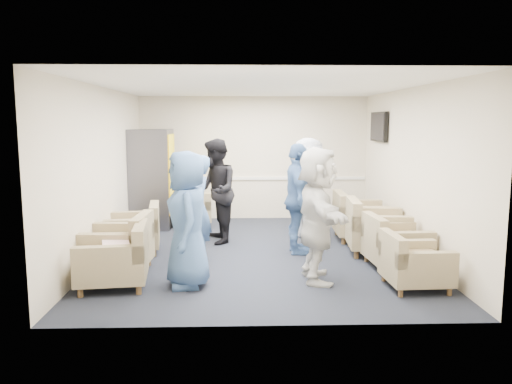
{
  "coord_description": "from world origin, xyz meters",
  "views": [
    {
      "loc": [
        -0.3,
        -8.03,
        2.14
      ],
      "look_at": [
        -0.04,
        0.2,
        0.99
      ],
      "focal_mm": 35.0,
      "sensor_mm": 36.0,
      "label": 1
    }
  ],
  "objects_px": {
    "armchair_left_mid": "(121,248)",
    "armchair_right_near": "(412,265)",
    "armchair_right_midfar": "(373,230)",
    "person_mid_right": "(297,199)",
    "person_back_left": "(216,191)",
    "vending_machine": "(152,179)",
    "person_front_left": "(187,219)",
    "person_front_right": "(318,215)",
    "armchair_corner": "(192,211)",
    "armchair_left_far": "(137,232)",
    "armchair_left_near": "(117,261)",
    "person_mid_left": "(198,209)",
    "armchair_right_midnear": "(393,245)",
    "person_back_right": "(308,189)",
    "armchair_right_far": "(357,220)"
  },
  "relations": [
    {
      "from": "armchair_left_far",
      "to": "person_back_right",
      "type": "relative_size",
      "value": 0.52
    },
    {
      "from": "person_front_right",
      "to": "person_mid_right",
      "type": "bearing_deg",
      "value": 4.84
    },
    {
      "from": "armchair_right_near",
      "to": "armchair_corner",
      "type": "height_order",
      "value": "armchair_right_near"
    },
    {
      "from": "armchair_left_far",
      "to": "armchair_right_midnear",
      "type": "xyz_separation_m",
      "value": [
        3.98,
        -1.01,
        -0.01
      ]
    },
    {
      "from": "armchair_left_mid",
      "to": "person_mid_left",
      "type": "relative_size",
      "value": 0.57
    },
    {
      "from": "armchair_left_near",
      "to": "armchair_right_midnear",
      "type": "relative_size",
      "value": 1.09
    },
    {
      "from": "person_back_left",
      "to": "vending_machine",
      "type": "bearing_deg",
      "value": -146.75
    },
    {
      "from": "armchair_right_midnear",
      "to": "person_mid_right",
      "type": "bearing_deg",
      "value": 53.38
    },
    {
      "from": "person_back_right",
      "to": "person_mid_right",
      "type": "xyz_separation_m",
      "value": [
        -0.31,
        -1.05,
        -0.02
      ]
    },
    {
      "from": "armchair_right_midfar",
      "to": "person_mid_right",
      "type": "relative_size",
      "value": 0.57
    },
    {
      "from": "armchair_left_mid",
      "to": "armchair_right_near",
      "type": "xyz_separation_m",
      "value": [
        3.93,
        -0.8,
        -0.05
      ]
    },
    {
      "from": "armchair_right_near",
      "to": "person_front_left",
      "type": "relative_size",
      "value": 0.45
    },
    {
      "from": "armchair_left_near",
      "to": "armchair_right_midnear",
      "type": "height_order",
      "value": "armchair_left_near"
    },
    {
      "from": "person_back_left",
      "to": "armchair_right_near",
      "type": "bearing_deg",
      "value": 35.32
    },
    {
      "from": "person_front_left",
      "to": "armchair_right_far",
      "type": "bearing_deg",
      "value": 121.19
    },
    {
      "from": "armchair_left_near",
      "to": "person_back_right",
      "type": "distance_m",
      "value": 3.94
    },
    {
      "from": "armchair_left_near",
      "to": "armchair_left_mid",
      "type": "xyz_separation_m",
      "value": [
        -0.1,
        0.61,
        0.01
      ]
    },
    {
      "from": "armchair_right_near",
      "to": "armchair_right_midnear",
      "type": "xyz_separation_m",
      "value": [
        0.04,
        0.94,
        0.03
      ]
    },
    {
      "from": "armchair_corner",
      "to": "armchair_left_far",
      "type": "bearing_deg",
      "value": 64.14
    },
    {
      "from": "armchair_right_midnear",
      "to": "armchair_left_near",
      "type": "bearing_deg",
      "value": 97.03
    },
    {
      "from": "armchair_left_near",
      "to": "armchair_right_far",
      "type": "relative_size",
      "value": 1.01
    },
    {
      "from": "armchair_corner",
      "to": "person_back_left",
      "type": "distance_m",
      "value": 1.71
    },
    {
      "from": "armchair_right_near",
      "to": "vending_machine",
      "type": "relative_size",
      "value": 0.4
    },
    {
      "from": "armchair_right_far",
      "to": "person_front_right",
      "type": "relative_size",
      "value": 0.53
    },
    {
      "from": "armchair_corner",
      "to": "armchair_right_near",
      "type": "bearing_deg",
      "value": 121.47
    },
    {
      "from": "person_back_left",
      "to": "person_front_right",
      "type": "height_order",
      "value": "person_back_left"
    },
    {
      "from": "armchair_right_far",
      "to": "person_mid_right",
      "type": "xyz_separation_m",
      "value": [
        -1.22,
        -0.94,
        0.53
      ]
    },
    {
      "from": "person_front_left",
      "to": "person_mid_left",
      "type": "bearing_deg",
      "value": 167.59
    },
    {
      "from": "armchair_corner",
      "to": "person_front_left",
      "type": "relative_size",
      "value": 0.47
    },
    {
      "from": "armchair_right_far",
      "to": "person_back_left",
      "type": "distance_m",
      "value": 2.65
    },
    {
      "from": "person_back_right",
      "to": "vending_machine",
      "type": "bearing_deg",
      "value": 46.59
    },
    {
      "from": "armchair_right_near",
      "to": "person_front_right",
      "type": "distance_m",
      "value": 1.38
    },
    {
      "from": "person_mid_left",
      "to": "person_front_right",
      "type": "relative_size",
      "value": 0.9
    },
    {
      "from": "armchair_right_far",
      "to": "armchair_corner",
      "type": "relative_size",
      "value": 1.14
    },
    {
      "from": "armchair_right_midfar",
      "to": "person_back_left",
      "type": "relative_size",
      "value": 0.55
    },
    {
      "from": "armchair_left_mid",
      "to": "person_front_left",
      "type": "relative_size",
      "value": 0.53
    },
    {
      "from": "armchair_left_mid",
      "to": "armchair_right_midfar",
      "type": "distance_m",
      "value": 4.01
    },
    {
      "from": "armchair_right_midfar",
      "to": "person_front_left",
      "type": "relative_size",
      "value": 0.57
    },
    {
      "from": "armchair_right_midfar",
      "to": "person_mid_right",
      "type": "height_order",
      "value": "person_mid_right"
    },
    {
      "from": "armchair_right_midfar",
      "to": "person_back_right",
      "type": "height_order",
      "value": "person_back_right"
    },
    {
      "from": "armchair_left_mid",
      "to": "armchair_corner",
      "type": "bearing_deg",
      "value": 170.71
    },
    {
      "from": "armchair_right_midfar",
      "to": "person_front_right",
      "type": "distance_m",
      "value": 1.91
    },
    {
      "from": "armchair_left_near",
      "to": "armchair_left_mid",
      "type": "distance_m",
      "value": 0.62
    },
    {
      "from": "armchair_left_near",
      "to": "person_mid_left",
      "type": "xyz_separation_m",
      "value": [
        0.96,
        1.18,
        0.48
      ]
    },
    {
      "from": "armchair_right_far",
      "to": "person_front_left",
      "type": "relative_size",
      "value": 0.54
    },
    {
      "from": "armchair_left_mid",
      "to": "person_back_right",
      "type": "height_order",
      "value": "person_back_right"
    },
    {
      "from": "armchair_right_midnear",
      "to": "person_mid_left",
      "type": "bearing_deg",
      "value": 77.56
    },
    {
      "from": "armchair_left_mid",
      "to": "person_mid_left",
      "type": "xyz_separation_m",
      "value": [
        1.05,
        0.57,
        0.47
      ]
    },
    {
      "from": "armchair_right_near",
      "to": "armchair_right_midnear",
      "type": "distance_m",
      "value": 0.94
    },
    {
      "from": "armchair_right_midnear",
      "to": "person_front_right",
      "type": "height_order",
      "value": "person_front_right"
    }
  ]
}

